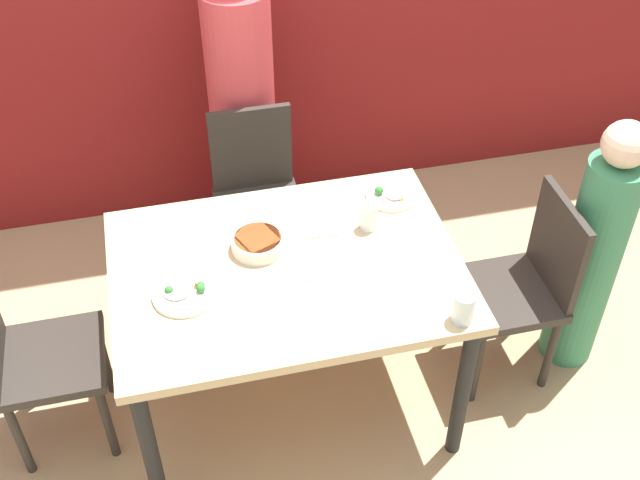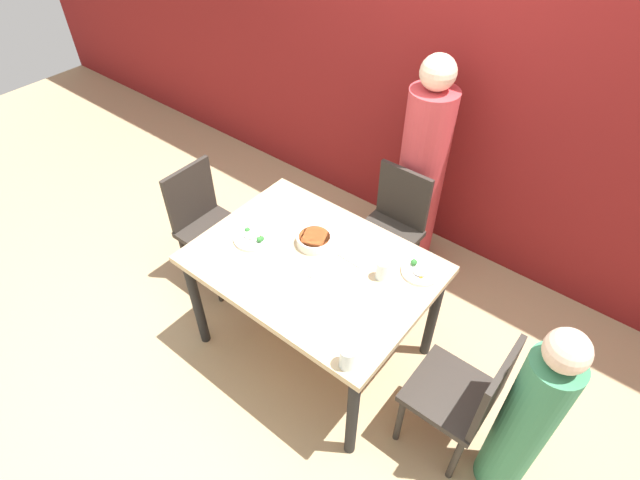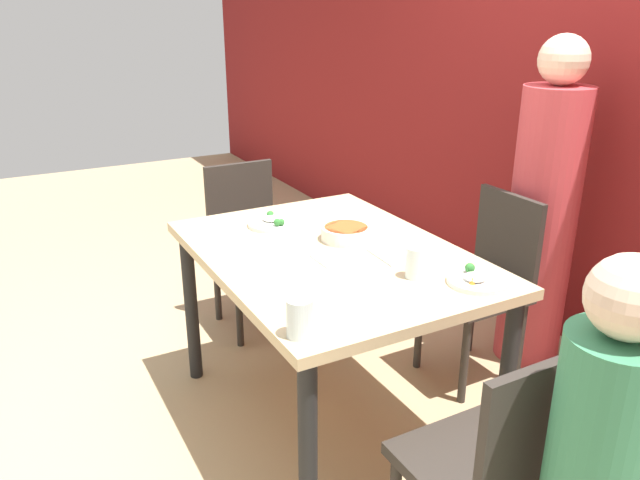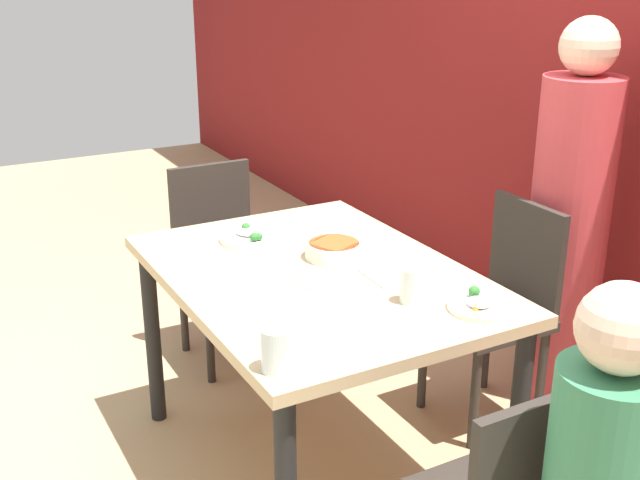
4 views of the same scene
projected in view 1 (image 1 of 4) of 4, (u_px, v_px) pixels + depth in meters
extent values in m
plane|color=tan|center=(291.00, 396.00, 3.47)|extent=(10.00, 10.00, 0.00)
cube|color=tan|center=(286.00, 270.00, 2.97)|extent=(1.29, 0.94, 0.04)
cylinder|color=black|center=(151.00, 453.00, 2.82)|extent=(0.06, 0.06, 0.73)
cylinder|color=black|center=(463.00, 391.00, 3.03)|extent=(0.06, 0.06, 0.73)
cylinder|color=black|center=(135.00, 293.00, 3.42)|extent=(0.06, 0.06, 0.73)
cylinder|color=black|center=(397.00, 250.00, 3.62)|extent=(0.06, 0.06, 0.73)
cube|color=#2D2823|center=(261.00, 212.00, 3.72)|extent=(0.40, 0.40, 0.04)
cube|color=#2D2823|center=(251.00, 148.00, 3.70)|extent=(0.38, 0.03, 0.42)
cylinder|color=#2D2823|center=(234.00, 277.00, 3.72)|extent=(0.04, 0.04, 0.42)
cylinder|color=#2D2823|center=(304.00, 266.00, 3.78)|extent=(0.04, 0.04, 0.42)
cylinder|color=#2D2823|center=(224.00, 232.00, 3.96)|extent=(0.04, 0.04, 0.42)
cylinder|color=#2D2823|center=(289.00, 222.00, 4.02)|extent=(0.04, 0.04, 0.42)
cube|color=#2D2823|center=(506.00, 294.00, 3.32)|extent=(0.40, 0.40, 0.04)
cube|color=#2D2823|center=(558.00, 245.00, 3.20)|extent=(0.03, 0.38, 0.42)
cylinder|color=#2D2823|center=(449.00, 311.00, 3.56)|extent=(0.04, 0.04, 0.42)
cylinder|color=#2D2823|center=(477.00, 367.00, 3.32)|extent=(0.04, 0.04, 0.42)
cylinder|color=#2D2823|center=(518.00, 298.00, 3.62)|extent=(0.04, 0.04, 0.42)
cylinder|color=#2D2823|center=(550.00, 353.00, 3.38)|extent=(0.04, 0.04, 0.42)
cube|color=#2D2823|center=(51.00, 359.00, 3.05)|extent=(0.40, 0.40, 0.04)
cylinder|color=#2D2823|center=(108.00, 422.00, 3.11)|extent=(0.04, 0.04, 0.42)
cylinder|color=#2D2823|center=(104.00, 358.00, 3.35)|extent=(0.04, 0.04, 0.42)
cylinder|color=#2D2823|center=(20.00, 439.00, 3.06)|extent=(0.04, 0.04, 0.42)
cylinder|color=#2D2823|center=(23.00, 373.00, 3.30)|extent=(0.04, 0.04, 0.42)
cylinder|color=#C63D42|center=(243.00, 123.00, 3.85)|extent=(0.31, 0.31, 1.34)
cylinder|color=#387F56|center=(589.00, 266.00, 3.32)|extent=(0.23, 0.23, 1.04)
sphere|color=beige|center=(626.00, 144.00, 2.92)|extent=(0.18, 0.18, 0.18)
cylinder|color=silver|center=(258.00, 243.00, 3.01)|extent=(0.20, 0.20, 0.06)
cylinder|color=#BC5123|center=(258.00, 238.00, 2.99)|extent=(0.18, 0.18, 0.01)
cylinder|color=white|center=(185.00, 294.00, 2.83)|extent=(0.23, 0.23, 0.02)
ellipsoid|color=white|center=(177.00, 290.00, 2.82)|extent=(0.11, 0.11, 0.02)
sphere|color=#2D702D|center=(169.00, 290.00, 2.81)|extent=(0.03, 0.03, 0.03)
cone|color=orange|center=(196.00, 284.00, 2.83)|extent=(0.02, 0.02, 0.03)
sphere|color=#2D702D|center=(201.00, 285.00, 2.83)|extent=(0.03, 0.03, 0.03)
sphere|color=#2D702D|center=(201.00, 288.00, 2.82)|extent=(0.03, 0.03, 0.03)
cylinder|color=white|center=(392.00, 195.00, 3.26)|extent=(0.21, 0.21, 0.02)
ellipsoid|color=white|center=(395.00, 194.00, 3.23)|extent=(0.08, 0.08, 0.02)
cone|color=orange|center=(401.00, 197.00, 3.21)|extent=(0.02, 0.02, 0.02)
sphere|color=#2D702D|center=(379.00, 191.00, 3.23)|extent=(0.04, 0.04, 0.04)
cylinder|color=silver|center=(464.00, 307.00, 2.71)|extent=(0.08, 0.08, 0.12)
cylinder|color=silver|center=(369.00, 216.00, 3.08)|extent=(0.07, 0.07, 0.11)
cube|color=white|center=(309.00, 267.00, 2.95)|extent=(0.14, 0.14, 0.01)
cube|color=silver|center=(318.00, 236.00, 3.08)|extent=(0.18, 0.03, 0.01)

